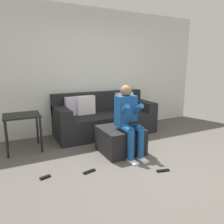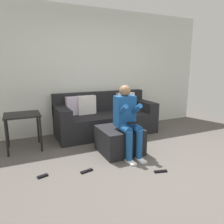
{
  "view_description": "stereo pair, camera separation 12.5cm",
  "coord_description": "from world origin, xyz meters",
  "px_view_note": "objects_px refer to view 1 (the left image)",
  "views": [
    {
      "loc": [
        -1.84,
        -2.09,
        1.47
      ],
      "look_at": [
        -0.07,
        1.45,
        0.6
      ],
      "focal_mm": 33.83,
      "sensor_mm": 36.0,
      "label": 1
    },
    {
      "loc": [
        -1.72,
        -2.14,
        1.47
      ],
      "look_at": [
        -0.07,
        1.45,
        0.6
      ],
      "focal_mm": 33.83,
      "sensor_mm": 36.0,
      "label": 2
    }
  ],
  "objects_px": {
    "side_table": "(22,120)",
    "remote_under_side_table": "(45,177)",
    "person_seated": "(129,117)",
    "ottoman": "(120,140)",
    "couch_sectional": "(104,118)",
    "remote_by_storage_bin": "(89,171)",
    "remote_near_ottoman": "(163,171)"
  },
  "relations": [
    {
      "from": "couch_sectional",
      "to": "remote_by_storage_bin",
      "type": "xyz_separation_m",
      "value": [
        -0.93,
        -1.53,
        -0.33
      ]
    },
    {
      "from": "remote_by_storage_bin",
      "to": "remote_under_side_table",
      "type": "height_order",
      "value": "same"
    },
    {
      "from": "remote_by_storage_bin",
      "to": "couch_sectional",
      "type": "bearing_deg",
      "value": 45.94
    },
    {
      "from": "ottoman",
      "to": "remote_near_ottoman",
      "type": "bearing_deg",
      "value": -77.18
    },
    {
      "from": "couch_sectional",
      "to": "remote_by_storage_bin",
      "type": "relative_size",
      "value": 11.57
    },
    {
      "from": "ottoman",
      "to": "side_table",
      "type": "distance_m",
      "value": 1.73
    },
    {
      "from": "side_table",
      "to": "remote_under_side_table",
      "type": "distance_m",
      "value": 1.28
    },
    {
      "from": "remote_near_ottoman",
      "to": "remote_by_storage_bin",
      "type": "bearing_deg",
      "value": 169.06
    },
    {
      "from": "remote_near_ottoman",
      "to": "remote_under_side_table",
      "type": "height_order",
      "value": "same"
    },
    {
      "from": "remote_near_ottoman",
      "to": "remote_under_side_table",
      "type": "xyz_separation_m",
      "value": [
        -1.53,
        0.56,
        0.0
      ]
    },
    {
      "from": "person_seated",
      "to": "remote_under_side_table",
      "type": "height_order",
      "value": "person_seated"
    },
    {
      "from": "person_seated",
      "to": "remote_under_side_table",
      "type": "bearing_deg",
      "value": -173.54
    },
    {
      "from": "side_table",
      "to": "remote_by_storage_bin",
      "type": "bearing_deg",
      "value": -59.61
    },
    {
      "from": "couch_sectional",
      "to": "ottoman",
      "type": "bearing_deg",
      "value": -99.8
    },
    {
      "from": "remote_by_storage_bin",
      "to": "remote_near_ottoman",
      "type": "bearing_deg",
      "value": -37.91
    },
    {
      "from": "side_table",
      "to": "ottoman",
      "type": "bearing_deg",
      "value": -28.86
    },
    {
      "from": "ottoman",
      "to": "person_seated",
      "type": "bearing_deg",
      "value": -74.02
    },
    {
      "from": "person_seated",
      "to": "remote_near_ottoman",
      "type": "xyz_separation_m",
      "value": [
        0.15,
        -0.72,
        -0.64
      ]
    },
    {
      "from": "side_table",
      "to": "remote_under_side_table",
      "type": "relative_size",
      "value": 4.51
    },
    {
      "from": "person_seated",
      "to": "side_table",
      "type": "relative_size",
      "value": 1.8
    },
    {
      "from": "side_table",
      "to": "remote_under_side_table",
      "type": "bearing_deg",
      "value": -82.0
    },
    {
      "from": "remote_by_storage_bin",
      "to": "person_seated",
      "type": "bearing_deg",
      "value": 6.15
    },
    {
      "from": "couch_sectional",
      "to": "side_table",
      "type": "xyz_separation_m",
      "value": [
        -1.67,
        -0.26,
        0.21
      ]
    },
    {
      "from": "person_seated",
      "to": "ottoman",
      "type": "bearing_deg",
      "value": 105.98
    },
    {
      "from": "couch_sectional",
      "to": "side_table",
      "type": "height_order",
      "value": "couch_sectional"
    },
    {
      "from": "person_seated",
      "to": "side_table",
      "type": "distance_m",
      "value": 1.84
    },
    {
      "from": "couch_sectional",
      "to": "side_table",
      "type": "bearing_deg",
      "value": -171.23
    },
    {
      "from": "ottoman",
      "to": "person_seated",
      "type": "relative_size",
      "value": 0.6
    },
    {
      "from": "ottoman",
      "to": "remote_under_side_table",
      "type": "relative_size",
      "value": 4.83
    },
    {
      "from": "couch_sectional",
      "to": "remote_by_storage_bin",
      "type": "distance_m",
      "value": 1.82
    },
    {
      "from": "person_seated",
      "to": "remote_near_ottoman",
      "type": "relative_size",
      "value": 6.22
    },
    {
      "from": "remote_near_ottoman",
      "to": "remote_by_storage_bin",
      "type": "height_order",
      "value": "same"
    }
  ]
}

